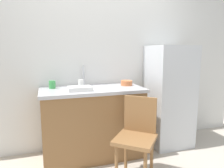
# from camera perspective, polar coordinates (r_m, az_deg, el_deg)

# --- Properties ---
(back_wall) EXTENTS (4.80, 0.10, 2.47)m
(back_wall) POSITION_cam_1_polar(r_m,az_deg,el_deg) (2.99, -4.60, 6.21)
(back_wall) COLOR silver
(back_wall) RESTS_ON ground_plane
(cabinet_base) EXTENTS (1.26, 0.60, 0.87)m
(cabinet_base) POSITION_cam_1_polar(r_m,az_deg,el_deg) (2.78, -5.31, -10.84)
(cabinet_base) COLOR olive
(cabinet_base) RESTS_ON ground_plane
(countertop) EXTENTS (1.30, 0.64, 0.04)m
(countertop) POSITION_cam_1_polar(r_m,az_deg,el_deg) (2.66, -5.46, -1.59)
(countertop) COLOR #B7B7BC
(countertop) RESTS_ON cabinet_base
(faucet) EXTENTS (0.02, 0.02, 0.28)m
(faucet) POSITION_cam_1_polar(r_m,az_deg,el_deg) (2.87, -7.86, 2.33)
(faucet) COLOR #B7B7BC
(faucet) RESTS_ON countertop
(refrigerator) EXTENTS (0.58, 0.57, 1.46)m
(refrigerator) POSITION_cam_1_polar(r_m,az_deg,el_deg) (3.16, 15.36, -3.17)
(refrigerator) COLOR silver
(refrigerator) RESTS_ON ground_plane
(chair) EXTENTS (0.56, 0.56, 0.89)m
(chair) POSITION_cam_1_polar(r_m,az_deg,el_deg) (2.29, 6.82, -13.68)
(chair) COLOR olive
(chair) RESTS_ON ground_plane
(dish_tray) EXTENTS (0.28, 0.20, 0.05)m
(dish_tray) POSITION_cam_1_polar(r_m,az_deg,el_deg) (2.52, -8.89, -1.25)
(dish_tray) COLOR white
(dish_tray) RESTS_ON countertop
(terracotta_bowl) EXTENTS (0.16, 0.16, 0.07)m
(terracotta_bowl) POSITION_cam_1_polar(r_m,az_deg,el_deg) (2.87, 4.03, 0.30)
(terracotta_bowl) COLOR #C67042
(terracotta_bowl) RESTS_ON countertop
(cup_green) EXTENTS (0.08, 0.08, 0.10)m
(cup_green) POSITION_cam_1_polar(r_m,az_deg,el_deg) (2.73, -16.13, -0.15)
(cup_green) COLOR green
(cup_green) RESTS_ON countertop
(cup_white) EXTENTS (0.07, 0.07, 0.10)m
(cup_white) POSITION_cam_1_polar(r_m,az_deg,el_deg) (2.72, -8.60, 0.12)
(cup_white) COLOR white
(cup_white) RESTS_ON countertop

